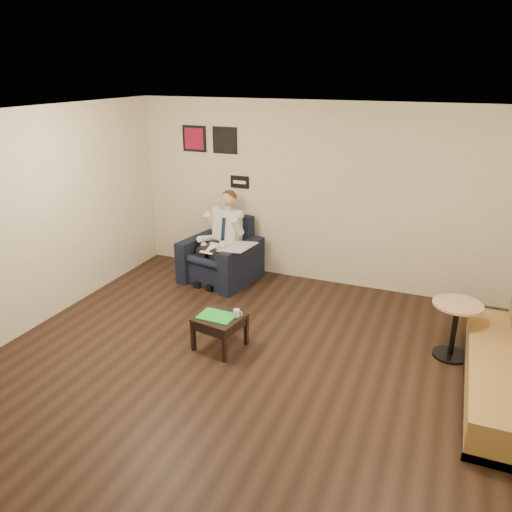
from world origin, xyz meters
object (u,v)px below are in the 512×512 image
at_px(seated_man, 215,242).
at_px(cafe_table, 454,330).
at_px(side_table, 220,332).
at_px(coffee_mug, 237,313).
at_px(banquette, 501,341).
at_px(green_folder, 217,316).
at_px(smartphone, 230,312).
at_px(armchair, 220,251).

distance_m(seated_man, cafe_table, 3.70).
relative_size(side_table, coffee_mug, 5.79).
bearing_deg(seated_man, coffee_mug, -45.87).
bearing_deg(seated_man, banquette, -9.96).
xyz_separation_m(green_folder, cafe_table, (2.66, 0.87, -0.08)).
distance_m(green_folder, cafe_table, 2.80).
bearing_deg(side_table, banquette, 5.22).
distance_m(smartphone, cafe_table, 2.66).
bearing_deg(coffee_mug, armchair, 121.24).
relative_size(armchair, smartphone, 7.78).
height_order(armchair, side_table, armchair).
bearing_deg(seated_man, armchair, 90.00).
bearing_deg(armchair, green_folder, -54.75).
height_order(green_folder, cafe_table, cafe_table).
distance_m(armchair, smartphone, 2.02).
bearing_deg(seated_man, smartphone, -47.72).
relative_size(side_table, green_folder, 1.22).
distance_m(seated_man, smartphone, 1.94).
height_order(seated_man, coffee_mug, seated_man).
distance_m(smartphone, banquette, 3.01).
height_order(seated_man, side_table, seated_man).
height_order(seated_man, green_folder, seated_man).
bearing_deg(green_folder, side_table, 23.29).
height_order(armchair, smartphone, armchair).
relative_size(green_folder, smartphone, 3.21).
bearing_deg(armchair, coffee_mug, -48.31).
distance_m(seated_man, banquette, 4.28).
bearing_deg(cafe_table, armchair, 163.66).
bearing_deg(side_table, cafe_table, 18.08).
xyz_separation_m(seated_man, green_folder, (0.91, -1.79, -0.25)).
bearing_deg(coffee_mug, seated_man, 123.68).
relative_size(armchair, banquette, 0.43).
bearing_deg(green_folder, smartphone, 55.64).
height_order(armchair, green_folder, armchair).
distance_m(side_table, banquette, 3.11).
distance_m(banquette, cafe_table, 0.77).
xyz_separation_m(armchair, coffee_mug, (1.10, -1.82, -0.03)).
height_order(armchair, coffee_mug, armchair).
xyz_separation_m(armchair, green_folder, (0.88, -1.91, -0.07)).
xyz_separation_m(armchair, seated_man, (-0.02, -0.13, 0.18)).
height_order(side_table, cafe_table, cafe_table).
xyz_separation_m(seated_man, cafe_table, (3.57, -0.91, -0.33)).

